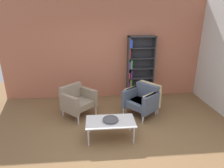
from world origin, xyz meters
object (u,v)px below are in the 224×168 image
at_px(decorative_bowl, 110,119).
at_px(armchair_near_window, 144,98).
at_px(coffee_table_low, 110,122).
at_px(armchair_by_bookshelf, 77,100).
at_px(bookshelf_tall, 138,68).
at_px(armchair_spare_guest, 142,100).

xyz_separation_m(decorative_bowl, armchair_near_window, (0.95, 1.04, -0.02)).
bearing_deg(coffee_table_low, armchair_by_bookshelf, 125.78).
height_order(bookshelf_tall, decorative_bowl, bookshelf_tall).
bearing_deg(bookshelf_tall, armchair_by_bookshelf, -149.37).
bearing_deg(armchair_by_bookshelf, coffee_table_low, -100.49).
distance_m(coffee_table_low, armchair_spare_guest, 1.29).
distance_m(armchair_by_bookshelf, armchair_near_window, 1.72).
xyz_separation_m(decorative_bowl, armchair_by_bookshelf, (-0.77, 1.06, -0.02)).
relative_size(bookshelf_tall, armchair_spare_guest, 2.00).
distance_m(coffee_table_low, decorative_bowl, 0.07).
bearing_deg(armchair_near_window, bookshelf_tall, 140.39).
xyz_separation_m(bookshelf_tall, armchair_spare_guest, (-0.14, -1.17, -0.51)).
distance_m(bookshelf_tall, armchair_spare_guest, 1.29).
distance_m(armchair_spare_guest, armchair_near_window, 0.12).
xyz_separation_m(bookshelf_tall, armchair_by_bookshelf, (-1.78, -1.06, -0.51)).
bearing_deg(armchair_spare_guest, coffee_table_low, -83.75).
bearing_deg(coffee_table_low, armchair_near_window, 47.46).
bearing_deg(decorative_bowl, armchair_near_window, 47.46).
distance_m(decorative_bowl, armchair_by_bookshelf, 1.31).
relative_size(coffee_table_low, armchair_near_window, 1.06).
relative_size(decorative_bowl, armchair_by_bookshelf, 0.34).
bearing_deg(armchair_by_bookshelf, decorative_bowl, -100.49).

